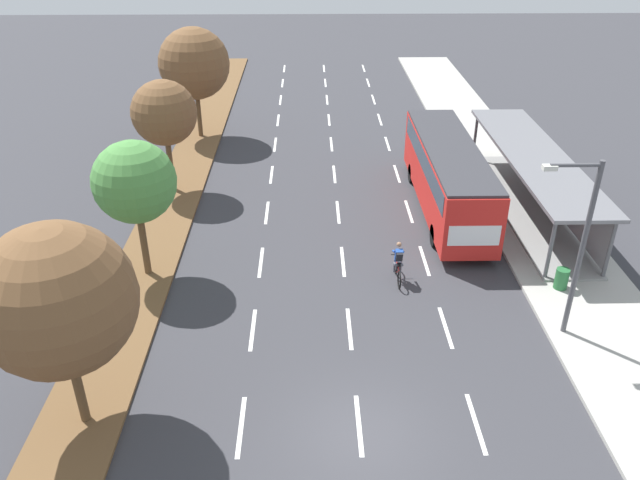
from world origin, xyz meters
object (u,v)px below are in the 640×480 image
Objects in this scene: bus at (448,171)px; cyclist at (398,264)px; median_tree_nearest at (57,300)px; median_tree_third at (164,113)px; streetlight at (579,239)px; median_tree_fourth at (194,64)px; bus_shelter at (537,176)px; trash_bin at (562,279)px; median_tree_second at (134,182)px.

bus is 7.16m from cyclist.
median_tree_nearest reaches higher than bus.
streetlight is (15.96, -12.44, -0.34)m from median_tree_third.
bus is 1.69× the size of median_tree_fourth.
bus_shelter reaches higher than trash_bin.
streetlight reaches higher than trash_bin.
median_tree_nearest is 24.57m from median_tree_fourth.
trash_bin is at bearing -5.23° from median_tree_second.
median_tree_second is at bearing -156.81° from bus.
bus_shelter is 2.40× the size of median_tree_second.
streetlight is at bearing -102.21° from bus_shelter.
median_tree_fourth reaches higher than cyclist.
bus_shelter is at bearing -8.44° from median_tree_third.
cyclist is 10.75m from median_tree_second.
streetlight is at bearing -110.62° from trash_bin.
bus_shelter reaches higher than cyclist.
median_tree_nearest is 16.05m from streetlight.
median_tree_second is at bearing -162.61° from bus_shelter.
bus_shelter is 2.03× the size of median_tree_fourth.
median_tree_second is at bearing 174.77° from trash_bin.
bus_shelter is at bearing -2.58° from bus.
median_tree_nearest reaches higher than cyclist.
median_tree_third is 0.88× the size of streetlight.
bus_shelter is 4.29m from bus.
bus is 1.74× the size of streetlight.
bus_shelter is 10.19m from streetlight.
median_tree_fourth is at bearing 127.27° from streetlight.
cyclist is 14.25m from median_tree_third.
streetlight reaches higher than cyclist.
median_tree_second is at bearing -89.23° from median_tree_fourth.
cyclist is at bearing 145.46° from streetlight.
streetlight is (15.55, 3.94, -0.51)m from median_tree_nearest.
streetlight is (5.29, -3.64, 3.10)m from cyclist.
bus is 6.20× the size of cyclist.
cyclist is at bearing -116.31° from bus.
streetlight is at bearing -15.36° from median_tree_second.
streetlight is at bearing -77.71° from bus.
streetlight reaches higher than median_tree_third.
median_tree_second is at bearing 176.57° from cyclist.
bus is 1.96× the size of median_tree_third.
median_tree_fourth is 7.88× the size of trash_bin.
median_tree_third is (-10.67, 8.80, 3.44)m from cyclist.
bus_shelter is at bearing 37.79° from median_tree_nearest.
bus is at bearing -10.23° from median_tree_third.
median_tree_second is (-17.59, -5.51, 2.29)m from bus_shelter.
bus is at bearing 113.92° from trash_bin.
bus_shelter is 2.09× the size of streetlight.
cyclist is 0.27× the size of median_tree_fourth.
trash_bin is (16.58, 6.68, -3.83)m from median_tree_nearest.
median_tree_fourth is 25.94m from streetlight.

